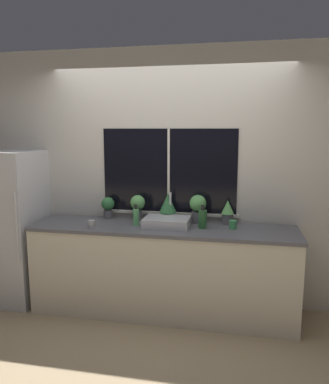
# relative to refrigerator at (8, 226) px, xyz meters

# --- Properties ---
(ground_plane) EXTENTS (14.00, 14.00, 0.00)m
(ground_plane) POSITION_rel_refrigerator_xyz_m (1.73, -0.32, -0.82)
(ground_plane) COLOR #937F60
(wall_back) EXTENTS (8.00, 0.09, 2.70)m
(wall_back) POSITION_rel_refrigerator_xyz_m (1.73, 0.35, 0.53)
(wall_back) COLOR #BCB7AD
(wall_back) RESTS_ON ground_plane
(wall_left) EXTENTS (0.06, 7.00, 2.70)m
(wall_left) POSITION_rel_refrigerator_xyz_m (-0.64, 1.18, 0.53)
(wall_left) COLOR #BCB7AD
(wall_left) RESTS_ON ground_plane
(counter) EXTENTS (2.65, 0.62, 0.91)m
(counter) POSITION_rel_refrigerator_xyz_m (1.73, -0.02, -0.36)
(counter) COLOR beige
(counter) RESTS_ON ground_plane
(refrigerator) EXTENTS (0.71, 0.68, 1.64)m
(refrigerator) POSITION_rel_refrigerator_xyz_m (0.00, 0.00, 0.00)
(refrigerator) COLOR #B7B7BC
(refrigerator) RESTS_ON ground_plane
(sink) EXTENTS (0.45, 0.37, 0.31)m
(sink) POSITION_rel_refrigerator_xyz_m (1.77, -0.01, 0.13)
(sink) COLOR #ADADB2
(sink) RESTS_ON counter
(potted_plant_far_left) EXTENTS (0.14, 0.14, 0.23)m
(potted_plant_far_left) POSITION_rel_refrigerator_xyz_m (1.08, 0.21, 0.22)
(potted_plant_far_left) COLOR #4C4C51
(potted_plant_far_left) RESTS_ON counter
(potted_plant_left) EXTENTS (0.16, 0.16, 0.27)m
(potted_plant_left) POSITION_rel_refrigerator_xyz_m (1.41, 0.21, 0.25)
(potted_plant_left) COLOR #4C4C51
(potted_plant_left) RESTS_ON counter
(potted_plant_center) EXTENTS (0.18, 0.18, 0.30)m
(potted_plant_center) POSITION_rel_refrigerator_xyz_m (1.74, 0.21, 0.26)
(potted_plant_center) COLOR #4C4C51
(potted_plant_center) RESTS_ON counter
(potted_plant_right) EXTENTS (0.17, 0.17, 0.29)m
(potted_plant_right) POSITION_rel_refrigerator_xyz_m (2.05, 0.21, 0.25)
(potted_plant_right) COLOR #4C4C51
(potted_plant_right) RESTS_ON counter
(potted_plant_far_right) EXTENTS (0.13, 0.13, 0.25)m
(potted_plant_far_right) POSITION_rel_refrigerator_xyz_m (2.36, 0.21, 0.22)
(potted_plant_far_right) COLOR #4C4C51
(potted_plant_far_right) RESTS_ON counter
(soap_bottle) EXTENTS (0.06, 0.06, 0.21)m
(soap_bottle) POSITION_rel_refrigerator_xyz_m (1.45, -0.01, 0.17)
(soap_bottle) COLOR #519E5B
(soap_bottle) RESTS_ON counter
(bottle_tall) EXTENTS (0.08, 0.08, 0.23)m
(bottle_tall) POSITION_rel_refrigerator_xyz_m (2.12, 0.00, 0.18)
(bottle_tall) COLOR #235128
(bottle_tall) RESTS_ON counter
(mug_grey) EXTENTS (0.07, 0.07, 0.08)m
(mug_grey) POSITION_rel_refrigerator_xyz_m (1.06, -0.21, 0.13)
(mug_grey) COLOR gray
(mug_grey) RESTS_ON counter
(mug_green) EXTENTS (0.07, 0.07, 0.08)m
(mug_green) POSITION_rel_refrigerator_xyz_m (2.42, 0.04, 0.13)
(mug_green) COLOR #38844C
(mug_green) RESTS_ON counter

